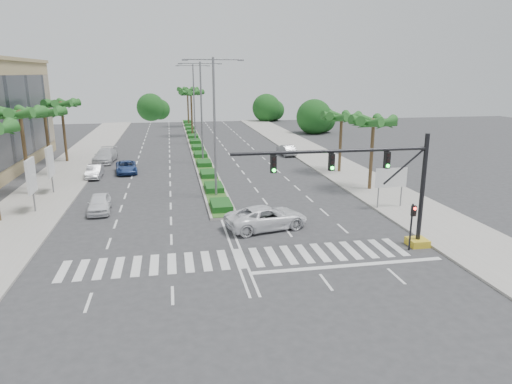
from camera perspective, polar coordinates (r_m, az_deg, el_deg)
ground at (r=27.48m, az=-2.02°, el=-8.31°), size 160.00×160.00×0.00m
footpath_right at (r=49.99m, az=11.89°, el=2.04°), size 6.00×120.00×0.15m
footpath_left at (r=47.68m, az=-24.25°, el=0.44°), size 6.00×120.00×0.15m
median at (r=70.93m, az=-7.53°, el=5.92°), size 2.20×75.00×0.20m
median_grass at (r=70.91m, az=-7.53°, el=6.01°), size 1.80×75.00×0.04m
signal_gantry at (r=29.12m, az=16.26°, el=-0.38°), size 12.60×1.20×7.20m
pedestrian_signal at (r=29.55m, az=18.95°, el=-3.24°), size 0.28×0.36×3.00m
direction_sign at (r=38.14m, az=16.51°, el=1.53°), size 2.70×0.11×3.40m
billboard_near at (r=39.34m, az=-26.30°, el=1.75°), size 0.18×2.10×4.35m
billboard_far at (r=45.04m, az=-24.34°, el=3.43°), size 0.18×2.10×4.35m
palm_left_mid at (r=45.04m, az=-27.38°, el=8.40°), size 4.57×4.68×7.95m
palm_left_far at (r=52.78m, az=-24.90°, el=8.73°), size 4.57×4.68×7.35m
palm_left_end at (r=60.52m, az=-23.15°, el=9.87°), size 4.57×4.68×7.75m
palm_right_near at (r=43.31m, az=14.47°, el=8.22°), size 4.57×4.68×7.05m
palm_right_far at (r=50.66m, az=10.64°, el=8.97°), size 4.57×4.68×6.75m
palm_median_a at (r=80.20m, az=-8.13°, el=11.98°), size 4.57×4.68×8.05m
palm_median_b at (r=95.17m, az=-8.57°, el=12.36°), size 4.57×4.68×8.05m
streetlight_near at (r=39.40m, az=-5.22°, el=8.90°), size 5.10×0.25×12.00m
streetlight_mid at (r=55.29m, az=-6.85°, el=10.50°), size 5.10×0.25×12.00m
streetlight_far at (r=71.24m, az=-7.76°, el=11.38°), size 5.10×0.25×12.00m
car_parked_a at (r=38.20m, az=-18.99°, el=-1.34°), size 1.94×4.30×1.43m
car_parked_b at (r=50.99m, az=-19.53°, el=2.44°), size 1.44×4.10×1.35m
car_parked_c at (r=52.34m, az=-15.90°, el=3.01°), size 2.72×4.98×1.32m
car_parked_d at (r=59.48m, az=-18.32°, el=4.33°), size 2.77×5.84×1.64m
car_crossing at (r=32.31m, az=1.35°, el=-3.20°), size 6.31×3.91×1.63m
car_right at (r=61.53m, az=3.81°, el=5.26°), size 1.94×4.43×1.42m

